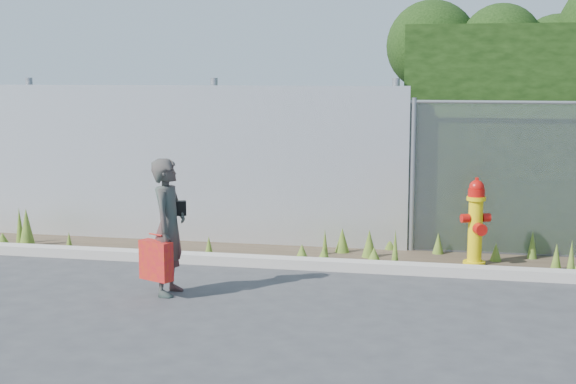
{
  "coord_description": "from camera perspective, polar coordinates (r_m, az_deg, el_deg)",
  "views": [
    {
      "loc": [
        1.57,
        -7.61,
        2.38
      ],
      "look_at": [
        -0.3,
        1.4,
        1.0
      ],
      "focal_mm": 50.0,
      "sensor_mm": 36.0,
      "label": 1
    }
  ],
  "objects": [
    {
      "name": "red_tote_bag",
      "position": [
        8.64,
        -9.36,
        -4.83
      ],
      "size": [
        0.38,
        0.14,
        0.5
      ],
      "rotation": [
        0.0,
        0.0,
        -0.43
      ],
      "color": "#B60A24"
    },
    {
      "name": "curb",
      "position": [
        9.81,
        2.2,
        -5.15
      ],
      "size": [
        16.0,
        0.22,
        0.12
      ],
      "primitive_type": "cube",
      "color": "#AAA39A",
      "rests_on": "ground"
    },
    {
      "name": "woman",
      "position": [
        8.68,
        -8.47,
        -2.47
      ],
      "size": [
        0.36,
        0.55,
        1.47
      ],
      "primitive_type": "imported",
      "rotation": [
        0.0,
        0.0,
        1.55
      ],
      "color": "#0D574C",
      "rests_on": "ground"
    },
    {
      "name": "corrugated_fence",
      "position": [
        11.72,
        -12.61,
        2.07
      ],
      "size": [
        8.5,
        0.21,
        2.3
      ],
      "color": "silver",
      "rests_on": "ground"
    },
    {
      "name": "fire_hydrant",
      "position": [
        10.13,
        13.19,
        -2.19
      ],
      "size": [
        0.37,
        0.33,
        1.1
      ],
      "rotation": [
        0.0,
        0.0,
        0.39
      ],
      "color": "yellow",
      "rests_on": "ground"
    },
    {
      "name": "weed_strip",
      "position": [
        10.58,
        -1.41,
        -3.79
      ],
      "size": [
        16.0,
        1.31,
        0.54
      ],
      "color": "#3F3124",
      "rests_on": "ground"
    },
    {
      "name": "ground",
      "position": [
        8.12,
        0.07,
        -8.5
      ],
      "size": [
        80.0,
        80.0,
        0.0
      ],
      "primitive_type": "plane",
      "color": "#353537",
      "rests_on": "ground"
    },
    {
      "name": "black_shoulder_bag",
      "position": [
        8.72,
        -7.95,
        -1.15
      ],
      "size": [
        0.21,
        0.09,
        0.16
      ],
      "rotation": [
        0.0,
        0.0,
        0.37
      ],
      "color": "black"
    }
  ]
}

